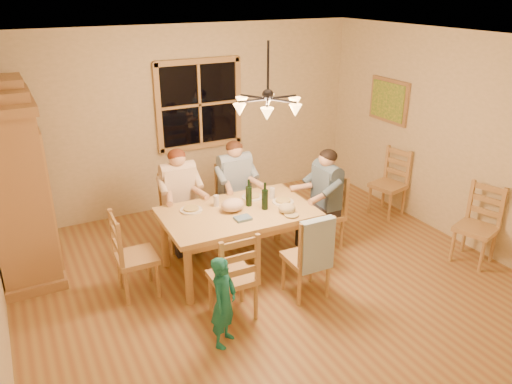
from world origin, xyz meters
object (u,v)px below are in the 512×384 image
armoire (17,187)px  chandelier (268,104)px  chair_spare_back (387,195)px  chair_spare_front (474,240)px  chair_end_left (138,269)px  dining_table (238,219)px  adult_slate_man (326,187)px  chair_far_left (181,225)px  chair_end_right (323,225)px  chair_near_right (306,269)px  adult_woman (179,187)px  wine_bottle_b (265,196)px  wine_bottle_a (249,193)px  chair_far_right (236,214)px  adult_plaid_man (235,177)px  child (224,302)px  chair_near_left (233,290)px

armoire → chandelier: bearing=-32.3°
chair_spare_back → chair_spare_front: bearing=167.3°
chandelier → chair_end_left: size_ratio=0.78×
dining_table → adult_slate_man: adult_slate_man is taller
chandelier → armoire: bearing=147.7°
chair_far_left → chair_end_right: same height
adult_slate_man → chair_spare_front: 1.92m
chair_near_right → armoire: bearing=144.2°
chandelier → adult_woman: 1.83m
dining_table → chair_end_left: chair_end_left is taller
armoire → wine_bottle_b: 2.84m
dining_table → chair_spare_back: chair_spare_back is taller
wine_bottle_a → chair_spare_back: wine_bottle_a is taller
chair_far_left → chair_spare_front: size_ratio=1.00×
chair_far_right → adult_plaid_man: size_ratio=1.13×
chair_far_left → adult_woman: bearing=-88.9°
chair_far_right → adult_woman: 0.95m
chandelier → chair_end_right: bearing=18.5°
child → chair_spare_front: size_ratio=0.94×
chair_end_left → adult_plaid_man: (1.57, 0.80, 0.54)m
armoire → dining_table: bearing=-27.5°
adult_slate_man → chair_end_left: bearing=90.0°
chair_far_left → adult_slate_man: bearing=153.4°
chair_far_right → chair_spare_back: bearing=170.0°
chandelier → chair_end_left: chandelier is taller
adult_plaid_man → chair_near_left: bearing=64.8°
wine_bottle_b → child: (-1.02, -1.09, -0.46)m
chair_near_right → chair_end_left: 1.85m
adult_slate_man → chair_spare_back: bearing=-73.2°
chair_far_right → chair_spare_back: (2.28, -0.45, 0.00)m
chair_near_right → wine_bottle_a: size_ratio=3.00×
chair_far_right → chair_near_right: 1.66m
chandelier → wine_bottle_a: size_ratio=2.33×
chair_end_left → dining_table: bearing=90.0°
chair_end_left → child: bearing=23.6°
chandelier → chair_end_right: 2.08m
adult_woman → adult_slate_man: 1.85m
chair_far_right → chair_near_left: size_ratio=1.00×
armoire → wine_bottle_a: (2.42, -1.08, -0.13)m
chair_near_left → wine_bottle_a: size_ratio=3.00×
wine_bottle_a → chair_spare_back: (2.45, 0.29, -0.62)m
chandelier → child: 2.02m
chair_end_right → child: chair_end_right is taller
dining_table → chair_spare_front: bearing=-24.6°
adult_woman → wine_bottle_b: (0.73, -0.93, 0.08)m
adult_woman → chair_spare_front: (3.06, -2.04, -0.54)m
dining_table → chair_spare_front: chair_spare_front is taller
armoire → chair_end_left: armoire is taller
chair_near_right → child: bearing=-161.8°
chair_far_right → adult_woman: adult_woman is taller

